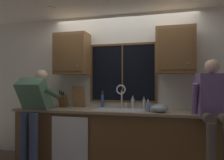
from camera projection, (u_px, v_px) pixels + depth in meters
name	position (u px, v px, depth m)	size (l,w,h in m)	color
back_wall	(124.00, 87.00, 3.84)	(5.85, 0.12, 2.55)	silver
ceiling_downlight_left	(52.00, 8.00, 3.48)	(0.14, 0.14, 0.01)	#FFEAB2
window_glass	(123.00, 73.00, 3.78)	(1.10, 0.02, 0.95)	black
window_frame_top	(122.00, 44.00, 3.77)	(1.17, 0.02, 0.04)	brown
window_frame_bottom	(122.00, 101.00, 3.76)	(1.17, 0.02, 0.04)	brown
window_frame_left	(91.00, 73.00, 3.91)	(0.04, 0.02, 0.95)	brown
window_frame_right	(156.00, 72.00, 3.62)	(0.04, 0.02, 0.95)	brown
window_mullion_center	(122.00, 73.00, 3.77)	(0.02, 0.02, 0.95)	brown
lower_cabinet_run	(119.00, 140.00, 3.49)	(3.45, 0.58, 0.88)	brown
countertop	(119.00, 111.00, 3.48)	(3.51, 0.62, 0.04)	gray
dishwasher_front	(70.00, 141.00, 3.37)	(0.60, 0.02, 0.74)	white
upper_cabinet_left	(72.00, 54.00, 3.85)	(0.59, 0.36, 0.72)	brown
upper_cabinet_right	(175.00, 50.00, 3.40)	(0.59, 0.36, 0.72)	brown
sink	(119.00, 116.00, 3.49)	(0.80, 0.46, 0.21)	#B7B7BC
faucet	(122.00, 93.00, 3.66)	(0.18, 0.09, 0.40)	silver
person_standing	(34.00, 107.00, 3.51)	(0.53, 0.68, 1.58)	#384260
person_sitting_on_counter	(214.00, 102.00, 2.89)	(0.54, 0.64, 1.26)	#595147
knife_block	(63.00, 101.00, 3.87)	(0.12, 0.18, 0.32)	brown
cutting_board	(79.00, 97.00, 3.90)	(0.23, 0.02, 0.37)	#997047
mixing_bowl	(159.00, 108.00, 3.22)	(0.25, 0.25, 0.12)	#8C99A8
soap_dispenser	(148.00, 107.00, 3.26)	(0.06, 0.07, 0.19)	#668CCC
bottle_green_glass	(133.00, 103.00, 3.66)	(0.06, 0.06, 0.22)	#B7B7BC
bottle_tall_clear	(102.00, 100.00, 3.81)	(0.05, 0.05, 0.30)	#334C8C
bottle_amber_small	(144.00, 104.00, 3.63)	(0.05, 0.05, 0.20)	#B7B7BC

